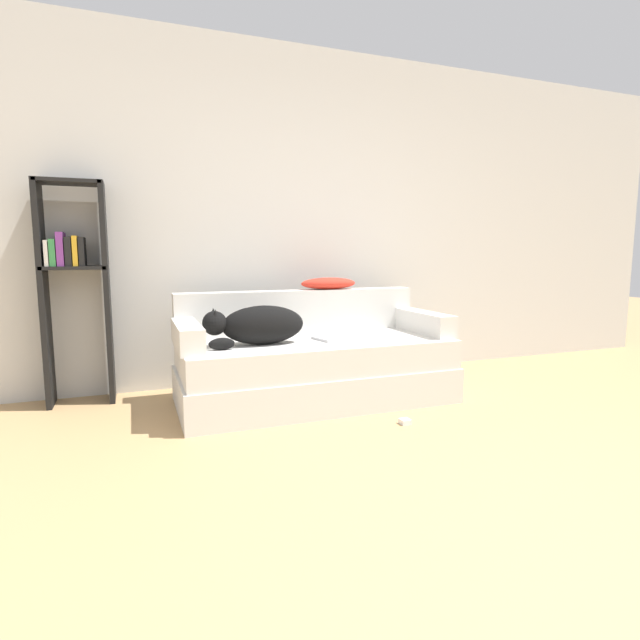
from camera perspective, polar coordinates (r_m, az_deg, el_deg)
The scene contains 11 objects.
ground_plane at distance 2.06m, azimuth 25.03°, elevation -23.98°, with size 20.00×20.00×0.00m, color tan.
wall_back at distance 4.22m, azimuth -2.75°, elevation 11.64°, with size 7.81×0.06×2.70m.
couch at distance 3.59m, azimuth -0.54°, elevation -5.81°, with size 1.92×0.87×0.45m.
couch_backrest at distance 3.86m, azimuth -2.42°, elevation 1.03°, with size 1.88×0.15×0.32m.
couch_arm_left at distance 3.32m, azimuth -14.95°, elevation -1.71°, with size 0.15×0.68×0.16m.
couch_arm_right at distance 3.91m, azimuth 11.71°, elevation -0.23°, with size 0.15×0.68×0.16m.
dog at distance 3.34m, azimuth -7.19°, elevation -0.57°, with size 0.68×0.26×0.26m.
laptop at distance 3.55m, azimuth 1.86°, elevation -2.03°, with size 0.33×0.27×0.02m.
throw_pillow at distance 3.93m, azimuth 0.98°, elevation 4.21°, with size 0.45×0.18×0.09m.
bookshelf at distance 3.84m, azimuth -26.33°, elevation 4.35°, with size 0.43×0.26×1.54m.
power_adapter at distance 3.21m, azimuth 9.68°, elevation -11.37°, with size 0.06×0.06×0.03m.
Camera 1 is at (-1.30, -1.19, 1.06)m, focal length 28.00 mm.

